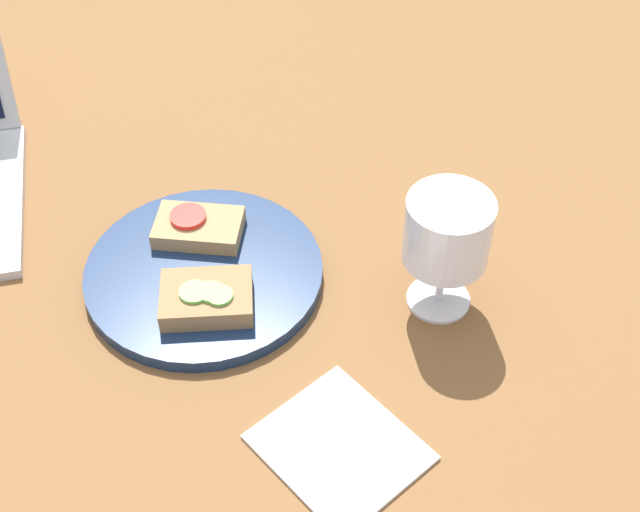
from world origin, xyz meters
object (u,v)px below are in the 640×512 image
(napkin, at_px, (340,447))
(sandwich_with_tomato, at_px, (198,227))
(plate, at_px, (204,273))
(wine_glass, at_px, (447,234))
(sandwich_with_cucumber, at_px, (207,298))

(napkin, bearing_deg, sandwich_with_tomato, 107.59)
(plate, distance_m, sandwich_with_tomato, 0.06)
(plate, distance_m, wine_glass, 0.26)
(sandwich_with_cucumber, relative_size, napkin, 0.74)
(sandwich_with_cucumber, bearing_deg, wine_glass, -7.23)
(sandwich_with_tomato, bearing_deg, plate, -91.55)
(plate, bearing_deg, napkin, -68.44)
(napkin, bearing_deg, plate, 111.56)
(plate, xyz_separation_m, napkin, (0.09, -0.23, -0.01))
(plate, relative_size, wine_glass, 1.85)
(wine_glass, bearing_deg, napkin, -132.85)
(sandwich_with_cucumber, height_order, sandwich_with_tomato, sandwich_with_cucumber)
(plate, xyz_separation_m, wine_glass, (0.23, -0.08, 0.09))
(sandwich_with_tomato, distance_m, napkin, 0.30)
(plate, height_order, wine_glass, wine_glass)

